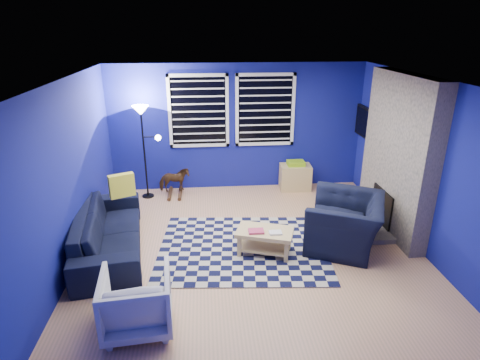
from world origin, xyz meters
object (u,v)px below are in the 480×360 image
at_px(tv, 367,124).
at_px(floor_lamp, 143,123).
at_px(armchair_big, 345,223).
at_px(rocking_horse, 174,180).
at_px(coffee_table, 265,237).
at_px(armchair_bent, 137,301).
at_px(sofa, 109,231).
at_px(cabinet, 295,177).

relative_size(tv, floor_lamp, 0.56).
height_order(tv, armchair_big, tv).
height_order(rocking_horse, coffee_table, rocking_horse).
bearing_deg(armchair_big, coffee_table, -59.85).
bearing_deg(rocking_horse, armchair_bent, 166.08).
xyz_separation_m(sofa, armchair_bent, (0.65, -1.69, 0.02)).
bearing_deg(coffee_table, sofa, 172.79).
relative_size(rocking_horse, floor_lamp, 0.32).
xyz_separation_m(sofa, cabinet, (3.27, 2.14, -0.06)).
distance_m(sofa, cabinet, 3.91).
distance_m(tv, coffee_table, 3.34).
bearing_deg(tv, floor_lamp, 178.49).
xyz_separation_m(armchair_big, armchair_bent, (-2.86, -1.52, -0.04)).
height_order(sofa, armchair_bent, armchair_bent).
distance_m(tv, rocking_horse, 3.87).
distance_m(armchair_big, rocking_horse, 3.47).
relative_size(sofa, rocking_horse, 3.90).
distance_m(coffee_table, cabinet, 2.63).
relative_size(armchair_bent, rocking_horse, 1.31).
bearing_deg(armchair_bent, rocking_horse, -98.00).
xyz_separation_m(armchair_bent, coffee_table, (1.62, 1.40, -0.07)).
distance_m(armchair_bent, coffee_table, 2.14).
height_order(coffee_table, floor_lamp, floor_lamp).
xyz_separation_m(sofa, floor_lamp, (0.33, 2.00, 1.14)).
bearing_deg(rocking_horse, tv, -103.35).
bearing_deg(armchair_big, armchair_bent, -37.56).
distance_m(tv, armchair_bent, 5.39).
relative_size(tv, coffee_table, 1.10).
bearing_deg(tv, cabinet, 168.94).
bearing_deg(coffee_table, tv, 43.82).
bearing_deg(tv, rocking_horse, 177.83).
xyz_separation_m(tv, coffee_table, (-2.27, -2.18, -1.12)).
distance_m(tv, cabinet, 1.73).
bearing_deg(floor_lamp, coffee_table, -49.63).
xyz_separation_m(tv, rocking_horse, (-3.72, 0.14, -1.09)).
bearing_deg(armchair_big, floor_lamp, -99.87).
bearing_deg(cabinet, sofa, -144.12).
bearing_deg(armchair_bent, tv, -142.68).
height_order(armchair_bent, floor_lamp, floor_lamp).
bearing_deg(armchair_bent, cabinet, -129.59).
height_order(armchair_bent, rocking_horse, armchair_bent).
distance_m(sofa, armchair_bent, 1.81).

